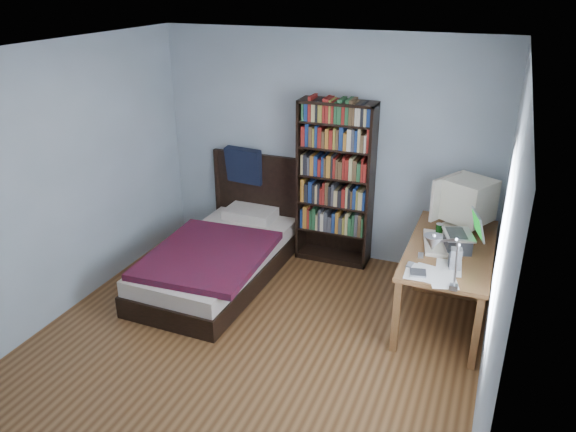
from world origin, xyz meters
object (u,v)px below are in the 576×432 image
at_px(crt_monitor, 466,200).
at_px(laptop, 460,239).
at_px(speaker, 456,259).
at_px(bed, 222,254).
at_px(desk, 452,258).
at_px(desk_lamp, 437,248).
at_px(keyboard, 435,243).
at_px(soda_can, 439,230).
at_px(bookshelf, 335,184).

bearing_deg(crt_monitor, laptop, -87.33).
height_order(speaker, bed, bed).
bearing_deg(bed, desk, 11.98).
xyz_separation_m(desk_lamp, keyboard, (-0.12, 1.14, -0.51)).
distance_m(crt_monitor, keyboard, 0.59).
xyz_separation_m(keyboard, soda_can, (0.00, 0.22, 0.04)).
xyz_separation_m(crt_monitor, desk_lamp, (-0.07, -1.64, 0.24)).
bearing_deg(bookshelf, keyboard, -32.21).
relative_size(desk, laptop, 3.87).
bearing_deg(keyboard, laptop, -19.34).
height_order(crt_monitor, keyboard, crt_monitor).
xyz_separation_m(desk_lamp, bookshelf, (-1.31, 1.90, -0.34)).
height_order(keyboard, soda_can, soda_can).
relative_size(crt_monitor, desk_lamp, 0.93).
height_order(laptop, bookshelf, bookshelf).
relative_size(desk_lamp, bed, 0.31).
bearing_deg(bookshelf, laptop, -29.17).
bearing_deg(bed, laptop, 0.59).
relative_size(desk, speaker, 8.38).
relative_size(laptop, keyboard, 0.77).
height_order(desk, desk_lamp, desk_lamp).
bearing_deg(bed, crt_monitor, 13.15).
distance_m(speaker, bookshelf, 1.81).
distance_m(desk_lamp, soda_can, 1.44).
xyz_separation_m(crt_monitor, keyboard, (-0.19, -0.50, -0.27)).
height_order(laptop, bed, bed).
relative_size(crt_monitor, bookshelf, 0.33).
relative_size(laptop, desk_lamp, 0.60).
xyz_separation_m(laptop, bed, (-2.40, -0.02, -0.59)).
relative_size(crt_monitor, laptop, 1.53).
height_order(desk, keyboard, keyboard).
bearing_deg(crt_monitor, soda_can, -123.50).
relative_size(laptop, bookshelf, 0.22).
xyz_separation_m(desk, laptop, (0.07, -0.47, 0.43)).
height_order(crt_monitor, speaker, crt_monitor).
bearing_deg(keyboard, speaker, -72.21).
bearing_deg(speaker, desk_lamp, -106.76).
distance_m(desk_lamp, keyboard, 1.26).
xyz_separation_m(speaker, bed, (-2.40, 0.33, -0.57)).
distance_m(crt_monitor, desk_lamp, 1.66).
height_order(crt_monitor, desk_lamp, desk_lamp).
distance_m(crt_monitor, bed, 2.55).
bearing_deg(crt_monitor, desk_lamp, -92.38).
bearing_deg(keyboard, crt_monitor, 58.69).
relative_size(keyboard, bed, 0.24).
distance_m(desk, bookshelf, 1.46).
distance_m(desk, speaker, 0.92).
distance_m(laptop, desk_lamp, 1.19).
xyz_separation_m(crt_monitor, soda_can, (-0.19, -0.28, -0.23)).
relative_size(speaker, soda_can, 1.54).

